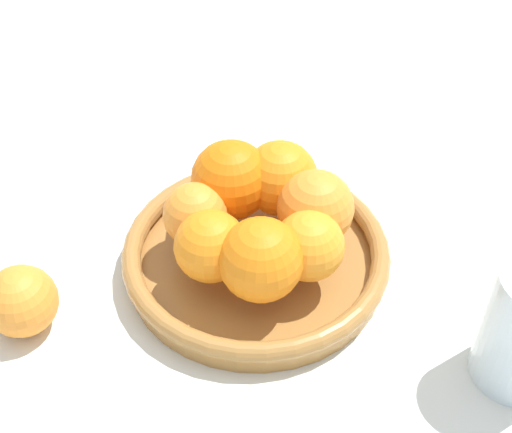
{
  "coord_description": "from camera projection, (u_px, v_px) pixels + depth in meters",
  "views": [
    {
      "loc": [
        -0.5,
        -0.06,
        0.55
      ],
      "look_at": [
        0.0,
        0.0,
        0.07
      ],
      "focal_mm": 50.0,
      "sensor_mm": 36.0,
      "label": 1
    }
  ],
  "objects": [
    {
      "name": "orange_pile",
      "position": [
        260.0,
        214.0,
        0.69
      ],
      "size": [
        0.2,
        0.19,
        0.08
      ],
      "color": "orange",
      "rests_on": "fruit_bowl"
    },
    {
      "name": "stray_orange",
      "position": [
        21.0,
        301.0,
        0.66
      ],
      "size": [
        0.07,
        0.07,
        0.07
      ],
      "primitive_type": "sphere",
      "color": "orange",
      "rests_on": "ground_plane"
    },
    {
      "name": "fruit_bowl",
      "position": [
        256.0,
        255.0,
        0.73
      ],
      "size": [
        0.27,
        0.27,
        0.04
      ],
      "color": "#A57238",
      "rests_on": "ground_plane"
    },
    {
      "name": "ground_plane",
      "position": [
        256.0,
        267.0,
        0.74
      ],
      "size": [
        4.0,
        4.0,
        0.0
      ],
      "primitive_type": "plane",
      "color": "silver"
    }
  ]
}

